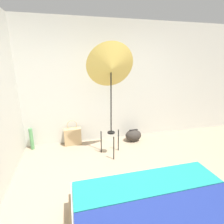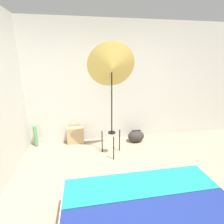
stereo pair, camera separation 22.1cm
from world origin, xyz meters
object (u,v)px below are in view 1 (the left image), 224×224
tote_bag (73,136)px  paper_roll (32,139)px  duffel_bag (133,135)px  photo_umbrella (111,68)px

tote_bag → paper_roll: tote_bag is taller
tote_bag → duffel_bag: bearing=-6.9°
tote_bag → duffel_bag: tote_bag is taller
paper_roll → photo_umbrella: bearing=-20.9°
photo_umbrella → duffel_bag: 1.71m
photo_umbrella → paper_roll: size_ratio=4.50×
photo_umbrella → tote_bag: size_ratio=3.74×
tote_bag → duffel_bag: (1.35, -0.16, -0.06)m
photo_umbrella → tote_bag: photo_umbrella is taller
tote_bag → paper_roll: 0.83m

